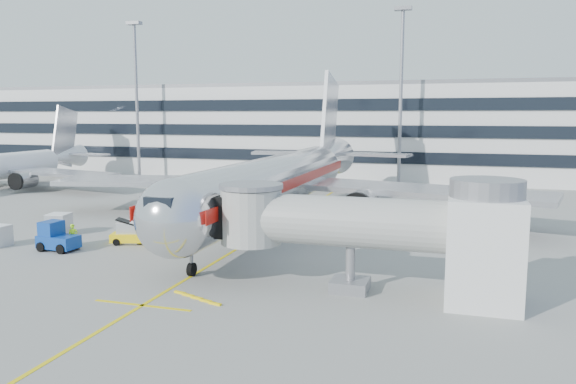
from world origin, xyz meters
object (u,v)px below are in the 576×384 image
(main_jet, at_px, (283,179))
(cargo_container_right, at_px, (59,224))
(baggage_tug, at_px, (56,238))
(cargo_container_front, at_px, (130,232))
(belt_loader, at_px, (138,236))
(ramp_worker, at_px, (73,236))

(main_jet, xyz_separation_m, cargo_container_right, (-17.08, -11.49, -3.30))
(baggage_tug, xyz_separation_m, cargo_container_right, (-3.80, 4.95, -0.05))
(main_jet, bearing_deg, cargo_container_right, -146.07)
(main_jet, distance_m, baggage_tug, 21.38)
(main_jet, xyz_separation_m, cargo_container_front, (-9.34, -12.44, -3.33))
(belt_loader, relative_size, ramp_worker, 2.30)
(baggage_tug, distance_m, ramp_worker, 1.22)
(main_jet, relative_size, cargo_container_front, 24.42)
(cargo_container_front, xyz_separation_m, ramp_worker, (-3.02, -3.21, 0.08))
(belt_loader, xyz_separation_m, ramp_worker, (-3.87, -3.06, 0.38))
(cargo_container_right, bearing_deg, ramp_worker, -41.36)
(belt_loader, xyz_separation_m, baggage_tug, (-4.80, -3.85, 0.38))
(cargo_container_right, bearing_deg, baggage_tug, -52.52)
(main_jet, height_order, ramp_worker, main_jet)
(baggage_tug, bearing_deg, belt_loader, 38.75)
(cargo_container_front, bearing_deg, cargo_container_right, 173.02)
(ramp_worker, bearing_deg, main_jet, 12.74)
(main_jet, distance_m, ramp_worker, 20.20)
(belt_loader, height_order, cargo_container_front, belt_loader)
(baggage_tug, relative_size, cargo_container_front, 1.51)
(ramp_worker, bearing_deg, cargo_container_right, 99.69)
(main_jet, bearing_deg, belt_loader, -123.98)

